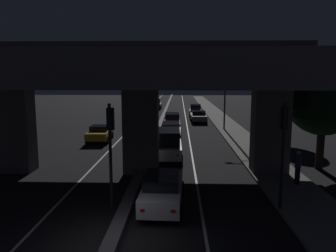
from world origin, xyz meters
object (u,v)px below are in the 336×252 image
(street_lamp, at_px, (223,84))
(traffic_light_left_of_median, at_px, (111,138))
(car_black_sixth, at_px, (195,110))
(car_grey_third_oncoming, at_px, (133,110))
(motorcycle_red_filtering_near, at_px, (149,180))
(car_grey_fifth, at_px, (198,116))
(car_taxi_yellow_lead_oncoming, at_px, (100,133))
(car_white_second, at_px, (168,144))
(car_dark_green_fourth_oncoming, at_px, (156,104))
(pedestrian_on_sidewalk, at_px, (298,167))
(car_white_lead, at_px, (163,189))
(car_dark_red_third, at_px, (171,132))
(car_dark_blue_fourth, at_px, (172,121))
(car_dark_blue_second_oncoming, at_px, (146,118))
(traffic_light_right_of_median, at_px, (283,137))

(street_lamp, bearing_deg, traffic_light_left_of_median, -109.28)
(car_black_sixth, relative_size, car_grey_third_oncoming, 1.11)
(traffic_light_left_of_median, xyz_separation_m, car_grey_third_oncoming, (-4.32, 37.19, -2.43))
(motorcycle_red_filtering_near, bearing_deg, car_black_sixth, -7.15)
(traffic_light_left_of_median, distance_m, car_grey_fifth, 29.61)
(car_taxi_yellow_lead_oncoming, bearing_deg, car_white_second, 42.61)
(car_dark_green_fourth_oncoming, relative_size, pedestrian_on_sidewalk, 2.60)
(motorcycle_red_filtering_near, bearing_deg, traffic_light_left_of_median, 147.76)
(street_lamp, xyz_separation_m, motorcycle_red_filtering_near, (-6.33, -19.87, -4.55))
(car_black_sixth, height_order, car_taxi_yellow_lead_oncoming, car_black_sixth)
(car_taxi_yellow_lead_oncoming, distance_m, car_dark_green_fourth_oncoming, 31.65)
(car_white_lead, relative_size, motorcycle_red_filtering_near, 2.53)
(car_white_second, height_order, car_dark_red_third, car_white_second)
(car_grey_fifth, xyz_separation_m, car_black_sixth, (-0.06, 6.48, 0.15))
(traffic_light_left_of_median, xyz_separation_m, car_taxi_yellow_lead_oncoming, (-4.29, 15.52, -2.45))
(car_dark_red_third, height_order, car_dark_blue_fourth, car_dark_blue_fourth)
(traffic_light_left_of_median, xyz_separation_m, car_dark_green_fourth_oncoming, (-1.24, 47.03, -2.21))
(car_grey_third_oncoming, relative_size, pedestrian_on_sidewalk, 2.37)
(car_taxi_yellow_lead_oncoming, height_order, car_dark_blue_second_oncoming, car_dark_blue_second_oncoming)
(traffic_light_left_of_median, relative_size, traffic_light_right_of_median, 0.98)
(car_white_lead, height_order, motorcycle_red_filtering_near, car_white_lead)
(car_dark_green_fourth_oncoming, bearing_deg, car_dark_red_third, 5.76)
(car_dark_blue_fourth, height_order, car_taxi_yellow_lead_oncoming, car_dark_blue_fourth)
(traffic_light_right_of_median, distance_m, car_grey_third_oncoming, 39.06)
(car_white_second, distance_m, car_dark_red_third, 6.62)
(traffic_light_left_of_median, bearing_deg, car_dark_green_fourth_oncoming, 91.51)
(car_white_second, bearing_deg, street_lamp, -23.82)
(motorcycle_red_filtering_near, bearing_deg, traffic_light_right_of_median, -111.12)
(car_white_second, xyz_separation_m, car_grey_third_oncoming, (-6.53, 28.10, -0.32))
(car_white_second, bearing_deg, car_grey_third_oncoming, 12.25)
(car_taxi_yellow_lead_oncoming, relative_size, pedestrian_on_sidewalk, 2.31)
(car_dark_red_third, xyz_separation_m, car_grey_fifth, (3.25, 13.29, -0.13))
(car_taxi_yellow_lead_oncoming, height_order, motorcycle_red_filtering_near, car_taxi_yellow_lead_oncoming)
(car_white_second, height_order, car_dark_green_fourth_oncoming, car_white_second)
(street_lamp, distance_m, car_dark_green_fourth_oncoming, 26.79)
(car_white_second, xyz_separation_m, car_dark_green_fourth_oncoming, (-3.45, 37.94, -0.10))
(car_grey_third_oncoming, bearing_deg, street_lamp, 37.32)
(traffic_light_left_of_median, xyz_separation_m, car_white_lead, (2.24, 0.24, -2.39))
(car_grey_fifth, height_order, pedestrian_on_sidewalk, pedestrian_on_sidewalk)
(car_white_lead, relative_size, pedestrian_on_sidewalk, 2.54)
(car_dark_red_third, bearing_deg, car_dark_green_fourth_oncoming, 7.00)
(car_black_sixth, bearing_deg, traffic_light_right_of_median, -175.12)
(car_white_lead, xyz_separation_m, car_white_second, (-0.03, 8.85, 0.28))
(car_white_second, bearing_deg, traffic_light_right_of_median, -151.29)
(car_dark_red_third, xyz_separation_m, car_taxi_yellow_lead_oncoming, (-6.55, -0.18, -0.15))
(traffic_light_right_of_median, relative_size, car_dark_blue_fourth, 1.17)
(car_taxi_yellow_lead_oncoming, bearing_deg, traffic_light_left_of_median, 12.77)
(car_black_sixth, bearing_deg, street_lamp, -168.44)
(car_taxi_yellow_lead_oncoming, relative_size, motorcycle_red_filtering_near, 2.30)
(traffic_light_left_of_median, relative_size, car_dark_green_fourth_oncoming, 0.98)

